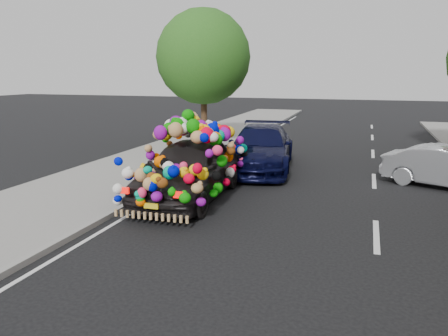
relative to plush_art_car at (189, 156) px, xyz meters
name	(u,v)px	position (x,y,z in m)	size (l,w,h in m)	color
ground	(213,219)	(1.19, -1.43, -1.16)	(100.00, 100.00, 0.00)	black
sidewalk	(59,200)	(-3.11, -1.43, -1.10)	(4.00, 60.00, 0.12)	gray
kerb	(125,207)	(-1.16, -1.43, -1.09)	(0.15, 60.00, 0.13)	gray
lane_markings	(376,236)	(4.79, -1.43, -1.15)	(6.00, 50.00, 0.01)	silver
tree_near_sidewalk	(203,57)	(-2.61, 8.07, 2.86)	(4.20, 4.20, 6.13)	#332114
plush_art_car	(189,156)	(0.00, 0.00, 0.00)	(2.41, 4.97, 2.25)	black
navy_sedan	(261,148)	(0.98, 4.17, -0.40)	(2.12, 5.22, 1.52)	black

